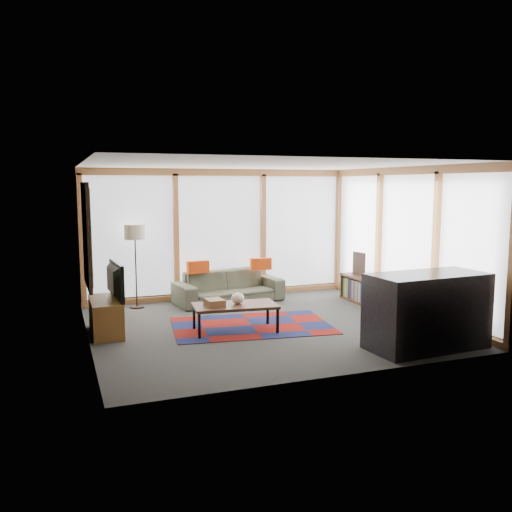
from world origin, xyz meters
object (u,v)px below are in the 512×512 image
object	(u,v)px
sofa	(229,287)
bookshelf	(375,294)
tv_console	(106,316)
bar_counter	(427,311)
television	(110,281)
coffee_table	(235,318)
floor_lamp	(136,266)

from	to	relation	value
sofa	bookshelf	bearing A→B (deg)	-37.48
tv_console	bar_counter	xyz separation A→B (m)	(4.16, -2.35, 0.26)
bookshelf	television	distance (m)	4.85
bookshelf	bar_counter	bearing A→B (deg)	-106.84
bar_counter	bookshelf	bearing A→B (deg)	69.84
bookshelf	sofa	bearing A→B (deg)	150.41
coffee_table	bar_counter	bearing A→B (deg)	-37.95
floor_lamp	coffee_table	size ratio (longest dim) A/B	1.21
bookshelf	bar_counter	size ratio (longest dim) A/B	1.21
floor_lamp	bar_counter	size ratio (longest dim) A/B	0.93
tv_console	bar_counter	world-z (taller)	bar_counter
floor_lamp	bookshelf	xyz separation A→B (m)	(4.20, -1.55, -0.53)
coffee_table	floor_lamp	bearing A→B (deg)	118.46
sofa	floor_lamp	distance (m)	1.83
sofa	television	distance (m)	2.85
tv_console	coffee_table	bearing A→B (deg)	-17.12
bookshelf	bar_counter	distance (m)	2.56
sofa	bookshelf	distance (m)	2.81
coffee_table	bookshelf	size ratio (longest dim) A/B	0.64
sofa	floor_lamp	xyz separation A→B (m)	(-1.76, 0.16, 0.47)
coffee_table	tv_console	bearing A→B (deg)	162.88
tv_console	bookshelf	bearing A→B (deg)	1.07
floor_lamp	television	distance (m)	1.76
bookshelf	coffee_table	bearing A→B (deg)	-167.20
coffee_table	tv_console	xyz separation A→B (m)	(-1.91, 0.59, 0.05)
television	bar_counter	distance (m)	4.71
floor_lamp	coffee_table	bearing A→B (deg)	-61.54
tv_console	television	world-z (taller)	television
coffee_table	bar_counter	xyz separation A→B (m)	(2.25, -1.76, 0.32)
floor_lamp	bookshelf	distance (m)	4.50
bookshelf	tv_console	world-z (taller)	tv_console
tv_console	bar_counter	size ratio (longest dim) A/B	0.64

